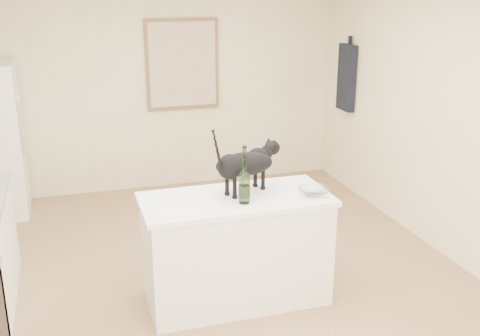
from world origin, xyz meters
The scene contains 12 objects.
floor centered at (0.00, 0.00, 0.00)m, with size 5.50×5.50×0.00m, color #926F4D.
wall_back centered at (0.00, 2.75, 1.30)m, with size 4.50×4.50×0.00m, color beige.
wall_right centered at (2.25, 0.00, 1.30)m, with size 5.50×5.50×0.00m, color beige.
island_base centered at (0.10, -0.20, 0.43)m, with size 1.44×0.67×0.86m, color white.
island_top centered at (0.10, -0.20, 0.88)m, with size 1.50×0.70×0.04m, color white.
artwork_frame centered at (0.30, 2.72, 1.55)m, with size 0.90×0.03×1.10m, color brown.
artwork_canvas centered at (0.30, 2.70, 1.55)m, with size 0.82×0.00×1.02m, color beige.
hanging_garment centered at (2.19, 2.05, 1.40)m, with size 0.08×0.34×0.80m, color black.
black_cat centered at (0.19, -0.12, 1.11)m, with size 0.61×0.18×0.43m, color black, non-canonical shape.
wine_bottle centered at (0.13, -0.34, 1.10)m, with size 0.09×0.09×0.40m, color #214E1F.
glass_bowl centered at (0.70, -0.34, 0.93)m, with size 0.24×0.24×0.06m, color silver.
fridge_paper centered at (-1.60, 2.33, 1.33)m, with size 0.00×0.12×0.15m, color white.
Camera 1 is at (-1.11, -4.24, 2.51)m, focal length 42.93 mm.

